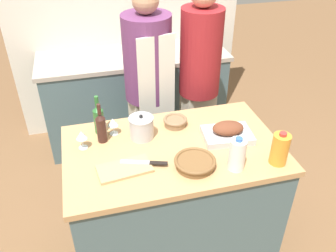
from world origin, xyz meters
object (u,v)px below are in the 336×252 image
at_px(wine_glass_right, 113,123).
at_px(person_cook_aproned, 148,84).
at_px(wicker_basket, 195,163).
at_px(wine_glass_left, 82,136).
at_px(condiment_bottle_extra, 151,49).
at_px(mixing_bowl, 175,121).
at_px(juice_jug, 280,149).
at_px(wine_bottle_dark, 101,127).
at_px(condiment_bottle_short, 204,41).
at_px(milk_jug, 237,154).
at_px(wine_bottle_green, 99,118).
at_px(stock_pot, 141,127).
at_px(roasting_pan, 228,132).
at_px(person_cook_guest, 199,78).
at_px(cutting_board, 125,169).
at_px(knife_chef, 146,163).
at_px(condiment_bottle_tall, 136,41).

relative_size(wine_glass_right, person_cook_aproned, 0.07).
height_order(wicker_basket, wine_glass_left, wine_glass_left).
relative_size(wine_glass_left, condiment_bottle_extra, 0.66).
relative_size(mixing_bowl, juice_jug, 0.76).
height_order(wine_glass_right, condiment_bottle_extra, condiment_bottle_extra).
distance_m(wine_bottle_dark, condiment_bottle_short, 1.67).
distance_m(wicker_basket, milk_jug, 0.25).
relative_size(wine_bottle_green, condiment_bottle_short, 1.59).
height_order(stock_pot, wine_bottle_dark, wine_bottle_dark).
height_order(wine_glass_left, wine_glass_right, wine_glass_left).
height_order(roasting_pan, person_cook_guest, person_cook_guest).
relative_size(stock_pot, condiment_bottle_short, 1.01).
relative_size(stock_pot, person_cook_aproned, 0.10).
bearing_deg(wicker_basket, cutting_board, 169.70).
xyz_separation_m(mixing_bowl, person_cook_aproned, (-0.06, 0.58, 0.01)).
distance_m(wine_glass_left, knife_chef, 0.44).
relative_size(roasting_pan, person_cook_aproned, 0.20).
relative_size(milk_jug, condiment_bottle_extra, 1.13).
bearing_deg(wine_glass_right, milk_jug, -39.36).
distance_m(milk_jug, wine_glass_right, 0.83).
bearing_deg(condiment_bottle_extra, condiment_bottle_short, 9.42).
bearing_deg(milk_jug, condiment_bottle_tall, 97.89).
relative_size(stock_pot, wine_glass_right, 1.44).
relative_size(mixing_bowl, wine_bottle_dark, 0.60).
height_order(juice_jug, person_cook_guest, person_cook_guest).
bearing_deg(condiment_bottle_extra, roasting_pan, -80.77).
xyz_separation_m(wine_bottle_green, wine_glass_right, (0.08, -0.04, -0.02)).
xyz_separation_m(mixing_bowl, knife_chef, (-0.28, -0.37, -0.01)).
bearing_deg(condiment_bottle_tall, cutting_board, -102.86).
distance_m(stock_pot, wine_glass_right, 0.19).
relative_size(mixing_bowl, wine_glass_right, 1.36).
height_order(roasting_pan, wicker_basket, roasting_pan).
bearing_deg(person_cook_aproned, condiment_bottle_short, 31.13).
relative_size(stock_pot, knife_chef, 0.63).
relative_size(mixing_bowl, condiment_bottle_tall, 0.78).
height_order(roasting_pan, juice_jug, juice_jug).
bearing_deg(condiment_bottle_short, knife_chef, -120.32).
height_order(milk_jug, person_cook_guest, person_cook_guest).
xyz_separation_m(wicker_basket, wine_bottle_green, (-0.50, 0.50, 0.08)).
bearing_deg(wine_bottle_dark, wicker_basket, -38.46).
relative_size(mixing_bowl, wine_glass_left, 1.30).
distance_m(milk_jug, wine_bottle_green, 0.93).
distance_m(wine_glass_right, condiment_bottle_extra, 1.19).
xyz_separation_m(milk_jug, wine_glass_right, (-0.64, 0.53, -0.01)).
distance_m(cutting_board, knife_chef, 0.13).
xyz_separation_m(roasting_pan, cutting_board, (-0.70, -0.15, -0.04)).
xyz_separation_m(juice_jug, knife_chef, (-0.76, 0.17, -0.08)).
distance_m(wicker_basket, wine_glass_left, 0.72).
bearing_deg(milk_jug, knife_chef, 162.95).
relative_size(milk_jug, wine_glass_right, 1.79).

